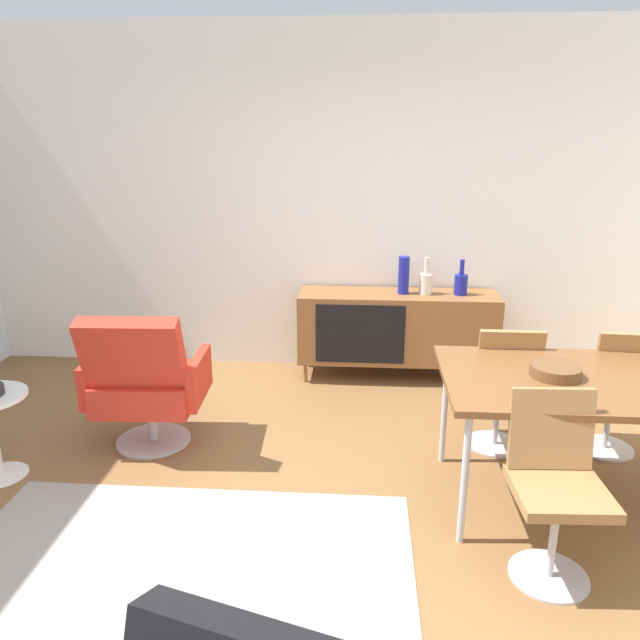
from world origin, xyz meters
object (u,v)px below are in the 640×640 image
(sideboard, at_px, (397,327))
(dining_chair_back_right, at_px, (617,385))
(vase_sculptural_dark, at_px, (426,282))
(dining_table, at_px, (598,386))
(dining_chair_back_left, at_px, (502,382))
(wooden_bowl_on_table, at_px, (555,371))
(dining_chair_front_left, at_px, (555,480))
(lounge_chair_red, at_px, (145,380))
(vase_ceramic_small, at_px, (404,275))
(vase_cobalt, at_px, (461,283))

(sideboard, distance_m, dining_chair_back_right, 1.76)
(sideboard, height_order, vase_sculptural_dark, vase_sculptural_dark)
(dining_table, height_order, dining_chair_back_left, dining_chair_back_left)
(wooden_bowl_on_table, bearing_deg, dining_chair_front_left, -103.18)
(dining_table, bearing_deg, lounge_chair_red, 170.46)
(wooden_bowl_on_table, bearing_deg, lounge_chair_red, 169.86)
(wooden_bowl_on_table, xyz_separation_m, lounge_chair_red, (-2.37, 0.42, -0.30))
(dining_chair_back_left, relative_size, dining_chair_front_left, 1.00)
(vase_sculptural_dark, relative_size, vase_ceramic_small, 0.99)
(dining_table, distance_m, lounge_chair_red, 2.64)
(vase_ceramic_small, bearing_deg, dining_chair_back_left, -64.85)
(dining_table, bearing_deg, vase_cobalt, 104.54)
(wooden_bowl_on_table, relative_size, dining_chair_back_right, 0.30)
(sideboard, height_order, dining_table, dining_table)
(vase_cobalt, height_order, vase_ceramic_small, vase_ceramic_small)
(vase_sculptural_dark, height_order, dining_table, vase_sculptural_dark)
(vase_sculptural_dark, bearing_deg, dining_chair_front_left, -80.73)
(dining_table, bearing_deg, vase_sculptural_dark, 112.66)
(vase_cobalt, bearing_deg, dining_table, -75.46)
(vase_cobalt, distance_m, dining_table, 1.81)
(lounge_chair_red, bearing_deg, dining_chair_back_right, 2.41)
(wooden_bowl_on_table, bearing_deg, sideboard, 112.78)
(vase_ceramic_small, relative_size, dining_table, 0.19)
(vase_cobalt, xyz_separation_m, dining_table, (0.45, -1.75, -0.11))
(vase_cobalt, relative_size, dining_chair_front_left, 0.33)
(vase_cobalt, height_order, dining_chair_back_left, vase_cobalt)
(vase_ceramic_small, bearing_deg, wooden_bowl_on_table, -68.37)
(dining_chair_front_left, bearing_deg, wooden_bowl_on_table, 76.82)
(dining_chair_front_left, bearing_deg, vase_cobalt, 92.49)
(vase_ceramic_small, xyz_separation_m, dining_chair_back_left, (0.56, -1.19, -0.40))
(vase_ceramic_small, distance_m, dining_table, 1.98)
(dining_table, bearing_deg, vase_ceramic_small, 117.45)
(sideboard, xyz_separation_m, vase_sculptural_dark, (0.22, 0.00, 0.38))
(sideboard, distance_m, dining_chair_front_left, 2.38)
(vase_sculptural_dark, xyz_separation_m, dining_chair_back_left, (0.38, -1.19, -0.35))
(dining_chair_front_left, bearing_deg, dining_table, 57.74)
(dining_chair_back_left, distance_m, lounge_chair_red, 2.24)
(wooden_bowl_on_table, bearing_deg, vase_ceramic_small, 111.63)
(sideboard, bearing_deg, vase_cobalt, 0.22)
(vase_ceramic_small, relative_size, dining_chair_front_left, 0.35)
(vase_cobalt, distance_m, vase_ceramic_small, 0.46)
(vase_sculptural_dark, bearing_deg, dining_table, -67.34)
(vase_ceramic_small, bearing_deg, dining_chair_front_left, -76.47)
(dining_chair_back_right, height_order, dining_chair_back_left, same)
(vase_ceramic_small, bearing_deg, sideboard, -177.30)
(vase_ceramic_small, bearing_deg, dining_chair_back_right, -43.46)
(vase_ceramic_small, distance_m, wooden_bowl_on_table, 1.87)
(vase_cobalt, distance_m, dining_chair_back_right, 1.47)
(vase_sculptural_dark, relative_size, wooden_bowl_on_table, 1.14)
(dining_chair_back_left, bearing_deg, vase_ceramic_small, 115.15)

